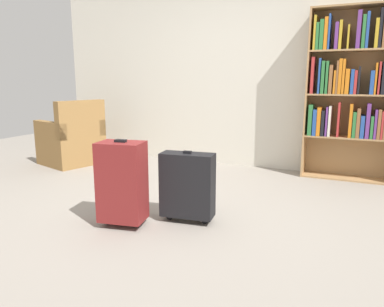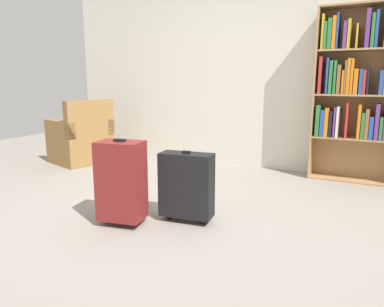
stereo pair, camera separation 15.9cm
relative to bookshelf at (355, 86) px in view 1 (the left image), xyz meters
The scene contains 7 objects.
ground_plane 2.60m from the bookshelf, 123.27° to the right, with size 10.32×10.32×0.00m, color gray.
back_wall 1.33m from the bookshelf, behind, with size 5.90×0.10×2.60m, color beige.
bookshelf is the anchor object (origin of this frame).
armchair 3.73m from the bookshelf, 168.46° to the right, with size 0.87×0.87×0.90m.
mug 3.23m from the bookshelf, 168.21° to the right, with size 0.12×0.08×0.10m.
suitcase_black 2.47m from the bookshelf, 120.43° to the right, with size 0.46×0.24×0.60m.
suitcase_dark_red 2.92m from the bookshelf, 125.10° to the right, with size 0.40×0.31×0.71m.
Camera 1 is at (1.34, -2.68, 1.17)m, focal length 34.22 mm.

